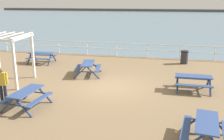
% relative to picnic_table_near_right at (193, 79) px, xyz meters
% --- Properties ---
extents(ground_plane, '(30.00, 24.00, 0.20)m').
position_rel_picnic_table_near_right_xyz_m(ground_plane, '(-4.26, -0.39, -0.68)').
color(ground_plane, '#846B4C').
extents(sea_band, '(142.00, 90.00, 0.01)m').
position_rel_picnic_table_near_right_xyz_m(sea_band, '(-4.26, 52.36, -0.58)').
color(sea_band, slate).
rests_on(sea_band, ground).
extents(distant_shoreline, '(142.00, 6.00, 1.80)m').
position_rel_picnic_table_near_right_xyz_m(distant_shoreline, '(-4.26, 95.36, -0.58)').
color(distant_shoreline, '#4C4C47').
rests_on(distant_shoreline, ground).
extents(seaward_railing, '(23.07, 0.07, 1.08)m').
position_rel_picnic_table_near_right_xyz_m(seaward_railing, '(-4.26, 7.36, 0.18)').
color(seaward_railing, white).
rests_on(seaward_railing, ground).
extents(picnic_table_near_right, '(1.81, 1.55, 0.80)m').
position_rel_picnic_table_near_right_xyz_m(picnic_table_near_right, '(0.00, 0.00, 0.00)').
color(picnic_table_near_right, '#334C84').
rests_on(picnic_table_near_right, ground).
extents(picnic_table_far_left, '(1.83, 2.05, 0.80)m').
position_rel_picnic_table_near_right_xyz_m(picnic_table_far_left, '(-6.10, 1.46, 0.00)').
color(picnic_table_far_left, '#334C84').
rests_on(picnic_table_far_left, ground).
extents(picnic_table_far_right, '(1.87, 1.62, 0.80)m').
position_rel_picnic_table_near_right_xyz_m(picnic_table_far_right, '(-10.39, 3.73, 0.00)').
color(picnic_table_far_right, '#334C84').
rests_on(picnic_table_far_right, ground).
extents(picnic_table_seaward, '(1.74, 1.98, 0.80)m').
position_rel_picnic_table_near_right_xyz_m(picnic_table_seaward, '(0.00, -5.15, 0.00)').
color(picnic_table_seaward, '#334C84').
rests_on(picnic_table_seaward, ground).
extents(picnic_table_corner, '(1.66, 1.91, 0.80)m').
position_rel_picnic_table_near_right_xyz_m(picnic_table_corner, '(-7.13, -3.85, 0.00)').
color(picnic_table_corner, '#334C84').
rests_on(picnic_table_corner, ground).
extents(visitor, '(0.51, 0.31, 1.66)m').
position_rel_picnic_table_near_right_xyz_m(visitor, '(-8.42, -3.62, 0.36)').
color(visitor, '#1E2338').
rests_on(visitor, ground).
extents(lattice_pergola, '(2.65, 2.76, 2.70)m').
position_rel_picnic_table_near_right_xyz_m(lattice_pergola, '(-10.07, -0.92, 1.41)').
color(lattice_pergola, white).
rests_on(lattice_pergola, ground).
extents(litter_bin, '(0.55, 0.55, 0.95)m').
position_rel_picnic_table_near_right_xyz_m(litter_bin, '(-0.17, 5.78, -0.10)').
color(litter_bin, '#2D2D33').
rests_on(litter_bin, ground).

